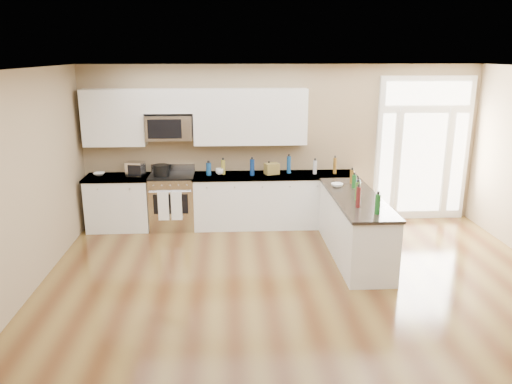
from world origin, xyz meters
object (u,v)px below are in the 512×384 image
(peninsula_cabinet, at_px, (354,228))
(kitchen_range, at_px, (173,201))
(toaster_oven, at_px, (135,169))
(stockpot, at_px, (161,170))

(peninsula_cabinet, xyz_separation_m, kitchen_range, (-2.87, 1.45, 0.04))
(toaster_oven, bearing_deg, kitchen_range, 11.93)
(kitchen_range, bearing_deg, peninsula_cabinet, -26.81)
(stockpot, height_order, toaster_oven, toaster_oven)
(kitchen_range, distance_m, stockpot, 0.60)
(stockpot, xyz_separation_m, toaster_oven, (-0.45, 0.06, 0.01))
(peninsula_cabinet, bearing_deg, kitchen_range, 153.19)
(peninsula_cabinet, xyz_separation_m, toaster_oven, (-3.48, 1.46, 0.63))
(peninsula_cabinet, relative_size, stockpot, 8.59)
(peninsula_cabinet, height_order, kitchen_range, kitchen_range)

